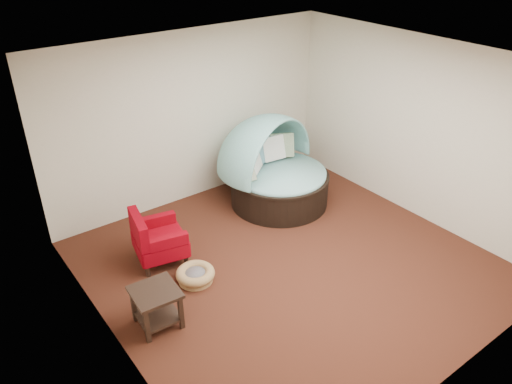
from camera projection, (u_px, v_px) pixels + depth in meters
floor at (289, 264)px, 6.97m from camera, size 5.00×5.00×0.00m
wall_back at (192, 118)px, 8.03m from camera, size 5.00×0.00×5.00m
wall_front at (472, 275)px, 4.54m from camera, size 5.00×0.00×5.00m
wall_left at (103, 244)px, 4.97m from camera, size 0.00×5.00×5.00m
wall_right at (417, 129)px, 7.60m from camera, size 0.00×5.00×5.00m
ceiling at (298, 64)px, 5.60m from camera, size 5.00×5.00×0.00m
canopy_daybed at (275, 164)px, 8.16m from camera, size 2.06×2.02×1.49m
pet_basket at (195, 275)px, 6.61m from camera, size 0.65×0.65×0.18m
red_armchair at (156, 239)px, 6.85m from camera, size 0.80×0.80×0.79m
side_table at (156, 303)px, 5.80m from camera, size 0.56×0.56×0.50m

